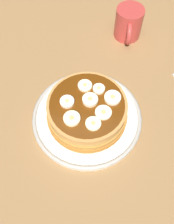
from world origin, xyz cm
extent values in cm
cube|color=olive|center=(0.00, 0.00, -1.50)|extent=(140.00, 140.00, 3.00)
cylinder|color=silver|center=(0.00, 0.00, 0.75)|extent=(25.19, 25.19, 1.49)
torus|color=#A19E96|center=(0.00, 0.00, 1.27)|extent=(25.48, 25.48, 1.04)
cylinder|color=#A66525|center=(0.42, 0.23, 2.16)|extent=(18.34, 18.34, 1.34)
cylinder|color=#B17933|center=(-0.41, -0.21, 3.50)|extent=(17.81, 17.81, 1.34)
cylinder|color=#C09045|center=(-0.48, 0.29, 4.84)|extent=(17.41, 17.41, 1.34)
cylinder|color=#BE8243|center=(0.21, -0.13, 6.17)|extent=(17.48, 17.48, 1.34)
cylinder|color=#592B0A|center=(0.00, 0.00, 6.92)|extent=(16.22, 16.22, 0.16)
cylinder|color=#F8E1B8|center=(-0.81, 0.61, 7.33)|extent=(3.39, 3.39, 0.98)
cylinder|color=tan|center=(-0.81, 0.61, 7.86)|extent=(0.95, 0.95, 0.08)
cylinder|color=#F6EDBA|center=(-4.47, -0.79, 7.20)|extent=(3.15, 3.15, 0.71)
cylinder|color=tan|center=(-4.47, -0.79, 7.59)|extent=(0.88, 0.88, 0.08)
cylinder|color=beige|center=(-0.07, -4.23, 7.26)|extent=(3.10, 3.10, 0.84)
cylinder|color=tan|center=(-0.07, -4.23, 7.73)|extent=(0.87, 0.87, 0.08)
cylinder|color=#EDF2B5|center=(4.69, 1.63, 7.15)|extent=(3.22, 3.22, 0.63)
cylinder|color=tan|center=(4.69, 1.63, 7.51)|extent=(0.90, 0.90, 0.08)
cylinder|color=#F4EAC3|center=(-1.72, 5.35, 7.30)|extent=(3.60, 3.60, 0.92)
cylinder|color=tan|center=(-1.72, 5.35, 7.81)|extent=(1.01, 1.01, 0.08)
cylinder|color=#FBEAB2|center=(3.94, -2.80, 7.28)|extent=(3.51, 3.51, 0.87)
cylinder|color=tan|center=(3.94, -2.80, 7.75)|extent=(0.98, 0.98, 0.08)
cylinder|color=beige|center=(1.97, 3.55, 7.15)|extent=(3.49, 3.49, 0.61)
cylinder|color=tan|center=(1.97, 3.55, 7.49)|extent=(0.98, 0.98, 0.08)
cylinder|color=#F3E2BF|center=(-3.84, 2.30, 7.23)|extent=(2.68, 2.68, 0.77)
cylinder|color=tan|center=(-3.84, 2.30, 7.65)|extent=(0.75, 0.75, 0.08)
cylinder|color=#B23833|center=(-28.50, 9.27, 4.33)|extent=(7.52, 7.52, 8.66)
cylinder|color=black|center=(-28.50, 9.27, 7.79)|extent=(6.39, 6.39, 0.52)
torus|color=#B23833|center=(-24.56, 9.27, 4.33)|extent=(6.20, 1.35, 6.20)
camera|label=1|loc=(27.37, 2.14, 52.59)|focal=40.20mm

